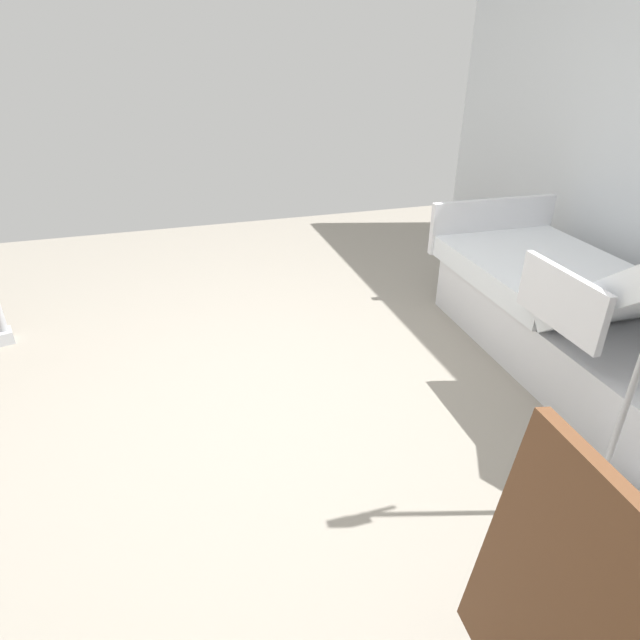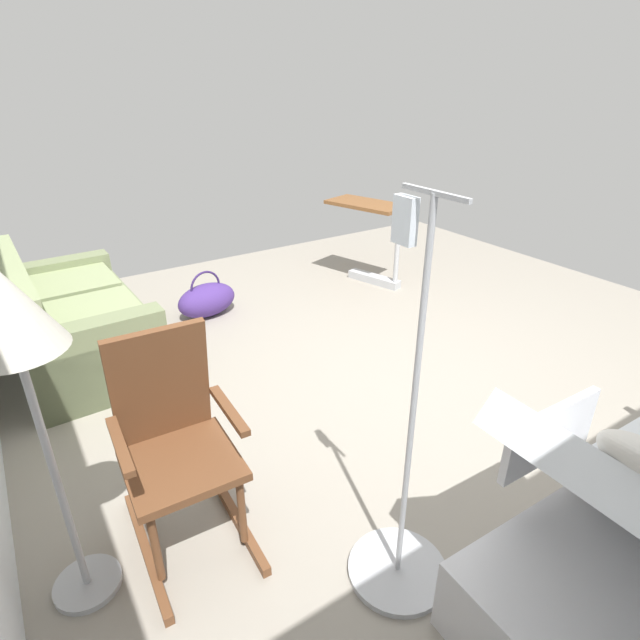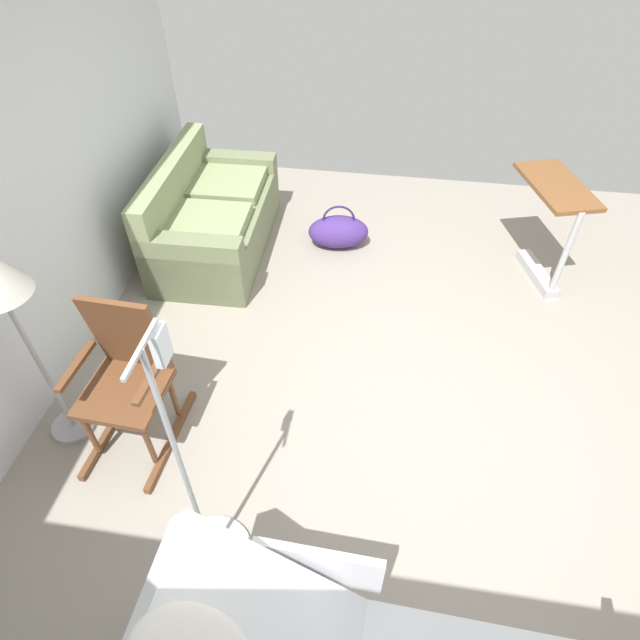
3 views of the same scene
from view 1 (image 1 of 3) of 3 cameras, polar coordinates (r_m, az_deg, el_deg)
The scene contains 3 objects.
ground_plane at distance 2.74m, azimuth -7.62°, elevation -9.85°, with size 6.45×6.45×0.00m, color gray.
hospital_bed at distance 3.29m, azimuth 27.25°, elevation 0.38°, with size 1.06×2.09×1.18m.
iv_pole at distance 2.33m, azimuth 28.59°, elevation -13.70°, with size 0.44×0.44×1.69m.
Camera 1 is at (0.28, 2.16, 1.66)m, focal length 29.36 mm.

